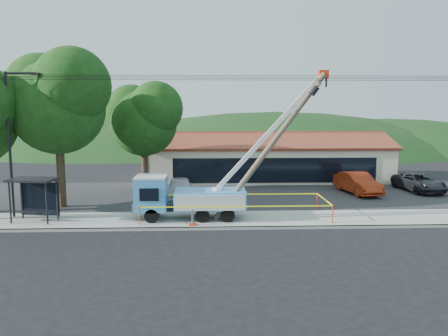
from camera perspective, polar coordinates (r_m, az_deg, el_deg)
name	(u,v)px	position (r m, az deg, el deg)	size (l,w,h in m)	color
ground	(246,240)	(23.00, 2.92, -9.41)	(120.00, 120.00, 0.00)	black
curb	(243,228)	(24.99, 2.49, -7.84)	(60.00, 0.25, 0.15)	#ACABA1
sidewalk	(240,220)	(26.82, 2.15, -6.76)	(60.00, 4.00, 0.15)	#ACABA1
parking_lot	(233,195)	(34.61, 1.14, -3.52)	(60.00, 12.00, 0.10)	#28282B
strip_mall	(269,160)	(42.59, 5.89, 1.03)	(22.50, 8.53, 4.67)	beige
streetlight	(12,134)	(29.39, -25.91, 4.07)	(2.13, 0.22, 9.00)	black
tree_west_near	(57,98)	(31.53, -20.95, 8.56)	(7.56, 6.72, 10.80)	#332316
tree_lot	(144,116)	(35.26, -10.44, 6.64)	(6.30, 5.60, 8.94)	#332316
hill_west	(133,148)	(78.28, -11.80, 2.52)	(78.40, 56.00, 28.00)	#143815
hill_center	(274,148)	(78.12, 6.61, 2.62)	(89.60, 64.00, 32.00)	#143815
hill_east	(385,148)	(83.57, 20.30, 2.52)	(72.80, 52.00, 26.00)	#143815
utility_truck	(189,195)	(26.59, -4.64, -3.50)	(11.55, 3.58, 8.89)	black
leaning_pole	(274,141)	(26.00, 6.60, 3.55)	(6.66, 1.88, 8.85)	brown
bus_shelter	(35,190)	(28.24, -23.47, -2.60)	(2.88, 2.02, 2.57)	black
caution_tape	(235,204)	(27.14, 1.43, -4.69)	(11.28, 3.73, 1.08)	red
car_silver	(180,202)	(32.48, -5.72, -4.38)	(1.98, 4.93, 1.68)	#AEB2B6
car_red	(357,195)	(36.52, 16.97, -3.34)	(1.78, 5.11, 1.68)	#99290F
car_dark	(418,192)	(39.33, 24.05, -2.91)	(2.44, 5.29, 1.47)	black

